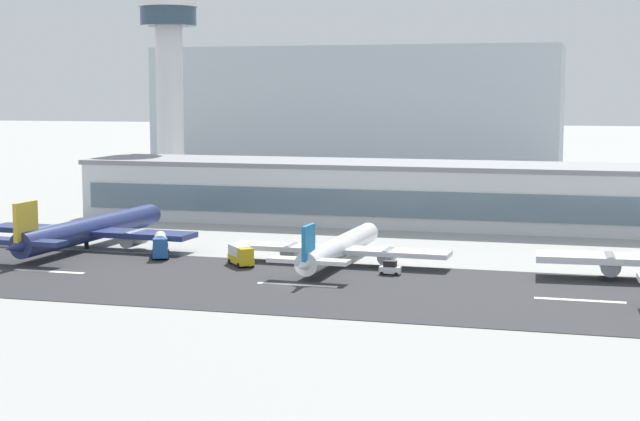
{
  "coord_description": "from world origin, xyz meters",
  "views": [
    {
      "loc": [
        43.14,
        -137.22,
        27.93
      ],
      "look_at": [
        -4.04,
        30.65,
        7.17
      ],
      "focal_mm": 56.57,
      "sensor_mm": 36.0,
      "label": 1
    }
  ],
  "objects_px": {
    "terminal_building": "(413,193)",
    "distant_hotel_block": "(356,115)",
    "service_fuel_truck_0": "(160,245)",
    "service_baggage_tug_1": "(390,268)",
    "airliner_gold_tail_gate_0": "(87,230)",
    "airliner_blue_tail_gate_1": "(337,249)",
    "service_box_truck_2": "(241,255)",
    "control_tower": "(169,77)"
  },
  "relations": [
    {
      "from": "distant_hotel_block",
      "to": "service_box_truck_2",
      "type": "distance_m",
      "value": 154.99
    },
    {
      "from": "control_tower",
      "to": "airliner_blue_tail_gate_1",
      "type": "xyz_separation_m",
      "value": [
        65.29,
        -81.39,
        -28.68
      ]
    },
    {
      "from": "distant_hotel_block",
      "to": "service_box_truck_2",
      "type": "height_order",
      "value": "distant_hotel_block"
    },
    {
      "from": "airliner_gold_tail_gate_0",
      "to": "terminal_building",
      "type": "bearing_deg",
      "value": -42.13
    },
    {
      "from": "airliner_gold_tail_gate_0",
      "to": "service_fuel_truck_0",
      "type": "distance_m",
      "value": 17.26
    },
    {
      "from": "airliner_gold_tail_gate_0",
      "to": "airliner_blue_tail_gate_1",
      "type": "relative_size",
      "value": 1.22
    },
    {
      "from": "terminal_building",
      "to": "service_box_truck_2",
      "type": "height_order",
      "value": "terminal_building"
    },
    {
      "from": "terminal_building",
      "to": "service_box_truck_2",
      "type": "relative_size",
      "value": 23.54
    },
    {
      "from": "control_tower",
      "to": "distant_hotel_block",
      "type": "bearing_deg",
      "value": 64.14
    },
    {
      "from": "distant_hotel_block",
      "to": "service_fuel_truck_0",
      "type": "distance_m",
      "value": 149.48
    },
    {
      "from": "service_fuel_truck_0",
      "to": "service_box_truck_2",
      "type": "distance_m",
      "value": 16.67
    },
    {
      "from": "terminal_building",
      "to": "distant_hotel_block",
      "type": "height_order",
      "value": "distant_hotel_block"
    },
    {
      "from": "service_fuel_truck_0",
      "to": "service_baggage_tug_1",
      "type": "distance_m",
      "value": 41.17
    },
    {
      "from": "distant_hotel_block",
      "to": "service_fuel_truck_0",
      "type": "xyz_separation_m",
      "value": [
        2.31,
        -148.31,
        -18.56
      ]
    },
    {
      "from": "service_fuel_truck_0",
      "to": "service_box_truck_2",
      "type": "bearing_deg",
      "value": 50.09
    },
    {
      "from": "service_box_truck_2",
      "to": "airliner_gold_tail_gate_0",
      "type": "bearing_deg",
      "value": -146.78
    },
    {
      "from": "airliner_gold_tail_gate_0",
      "to": "service_baggage_tug_1",
      "type": "height_order",
      "value": "airliner_gold_tail_gate_0"
    },
    {
      "from": "distant_hotel_block",
      "to": "terminal_building",
      "type": "bearing_deg",
      "value": -69.31
    },
    {
      "from": "service_box_truck_2",
      "to": "service_fuel_truck_0",
      "type": "bearing_deg",
      "value": -146.01
    },
    {
      "from": "distant_hotel_block",
      "to": "airliner_gold_tail_gate_0",
      "type": "relative_size",
      "value": 2.52
    },
    {
      "from": "airliner_gold_tail_gate_0",
      "to": "airliner_blue_tail_gate_1",
      "type": "distance_m",
      "value": 47.47
    },
    {
      "from": "airliner_gold_tail_gate_0",
      "to": "service_box_truck_2",
      "type": "relative_size",
      "value": 8.03
    },
    {
      "from": "service_baggage_tug_1",
      "to": "terminal_building",
      "type": "bearing_deg",
      "value": 98.26
    },
    {
      "from": "service_fuel_truck_0",
      "to": "service_box_truck_2",
      "type": "relative_size",
      "value": 1.44
    },
    {
      "from": "distant_hotel_block",
      "to": "service_fuel_truck_0",
      "type": "relative_size",
      "value": 14.06
    },
    {
      "from": "terminal_building",
      "to": "service_baggage_tug_1",
      "type": "distance_m",
      "value": 60.7
    },
    {
      "from": "terminal_building",
      "to": "service_fuel_truck_0",
      "type": "height_order",
      "value": "terminal_building"
    },
    {
      "from": "airliner_gold_tail_gate_0",
      "to": "service_box_truck_2",
      "type": "height_order",
      "value": "airliner_gold_tail_gate_0"
    },
    {
      "from": "control_tower",
      "to": "airliner_blue_tail_gate_1",
      "type": "bearing_deg",
      "value": -51.26
    },
    {
      "from": "control_tower",
      "to": "service_box_truck_2",
      "type": "distance_m",
      "value": 104.31
    },
    {
      "from": "terminal_building",
      "to": "distant_hotel_block",
      "type": "bearing_deg",
      "value": 110.69
    },
    {
      "from": "airliner_gold_tail_gate_0",
      "to": "service_fuel_truck_0",
      "type": "relative_size",
      "value": 5.57
    },
    {
      "from": "service_baggage_tug_1",
      "to": "airliner_blue_tail_gate_1",
      "type": "bearing_deg",
      "value": 148.87
    },
    {
      "from": "airliner_blue_tail_gate_1",
      "to": "service_fuel_truck_0",
      "type": "distance_m",
      "value": 30.79
    },
    {
      "from": "terminal_building",
      "to": "service_box_truck_2",
      "type": "xyz_separation_m",
      "value": [
        -17.16,
        -58.61,
        -4.68
      ]
    },
    {
      "from": "airliner_gold_tail_gate_0",
      "to": "service_fuel_truck_0",
      "type": "bearing_deg",
      "value": -103.75
    },
    {
      "from": "terminal_building",
      "to": "airliner_gold_tail_gate_0",
      "type": "bearing_deg",
      "value": -135.31
    },
    {
      "from": "terminal_building",
      "to": "airliner_blue_tail_gate_1",
      "type": "relative_size",
      "value": 3.57
    },
    {
      "from": "service_baggage_tug_1",
      "to": "control_tower",
      "type": "bearing_deg",
      "value": 131.77
    },
    {
      "from": "service_box_truck_2",
      "to": "service_baggage_tug_1",
      "type": "bearing_deg",
      "value": 46.22
    },
    {
      "from": "airliner_gold_tail_gate_0",
      "to": "service_box_truck_2",
      "type": "bearing_deg",
      "value": -103.01
    },
    {
      "from": "distant_hotel_block",
      "to": "control_tower",
      "type": "bearing_deg",
      "value": -115.86
    }
  ]
}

